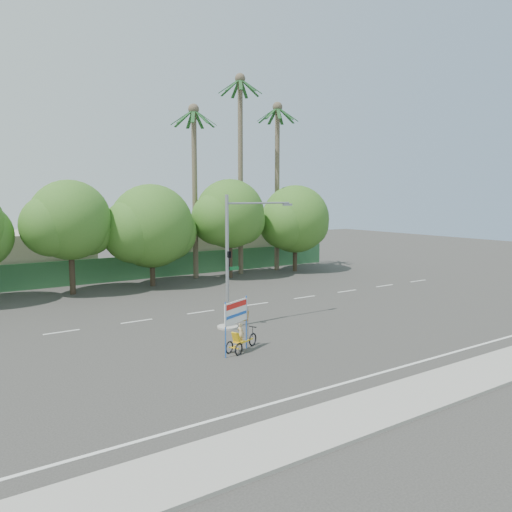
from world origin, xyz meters
TOP-DOWN VIEW (x-y plane):
  - ground at (0.00, 0.00)m, footprint 120.00×120.00m
  - sidewalk_near at (0.00, -7.50)m, footprint 50.00×2.40m
  - fence at (0.00, 21.50)m, footprint 38.00×0.08m
  - building_left at (-10.00, 26.00)m, footprint 12.00×8.00m
  - building_right at (8.00, 26.00)m, footprint 14.00×8.00m
  - tree_left at (-7.05, 18.00)m, footprint 6.66×5.60m
  - tree_center at (-1.05, 18.00)m, footprint 7.62×6.40m
  - tree_right at (5.95, 18.00)m, footprint 6.90×5.80m
  - tree_far_right at (12.95, 18.00)m, footprint 7.38×6.20m
  - palm_tall at (8.00, 19.50)m, footprint 3.73×3.79m
  - palm_mid at (12.00, 19.50)m, footprint 3.73×3.79m
  - palm_short at (3.50, 19.50)m, footprint 3.73×3.79m
  - traffic_signal at (-2.20, 3.98)m, footprint 4.72×1.10m
  - trike_billboard at (-4.11, 0.23)m, footprint 2.32×1.21m

SIDE VIEW (x-z plane):
  - ground at x=0.00m, z-range 0.00..0.00m
  - sidewalk_near at x=0.00m, z-range 0.00..0.12m
  - trike_billboard at x=-4.11m, z-range -0.24..2.24m
  - fence at x=0.00m, z-range 0.00..2.00m
  - building_right at x=8.00m, z-range 0.00..3.60m
  - building_left at x=-10.00m, z-range 0.00..4.00m
  - traffic_signal at x=-2.20m, z-range -0.58..6.42m
  - tree_center at x=-1.05m, z-range 0.54..8.39m
  - tree_far_right at x=12.95m, z-range 0.68..8.61m
  - tree_left at x=-7.05m, z-range 1.02..9.09m
  - tree_right at x=5.95m, z-range 1.06..9.42m
  - palm_short at x=3.50m, z-range 1.64..16.09m
  - palm_mid at x=12.00m, z-range 1.67..17.12m
  - palm_tall at x=8.00m, z-range 1.74..19.19m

